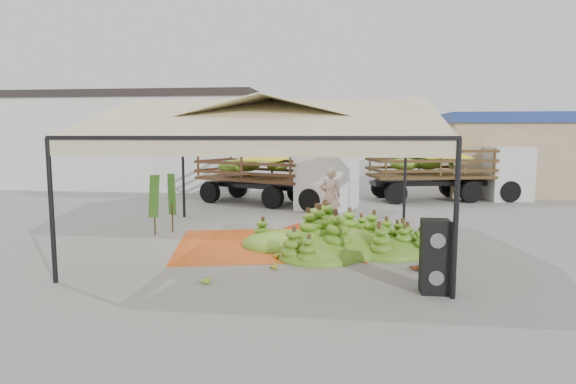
# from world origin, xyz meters

# --- Properties ---
(ground) EXTENTS (90.00, 90.00, 0.00)m
(ground) POSITION_xyz_m (0.00, 0.00, 0.00)
(ground) COLOR slate
(ground) RESTS_ON ground
(canopy_tent) EXTENTS (8.10, 8.10, 4.00)m
(canopy_tent) POSITION_xyz_m (0.00, 0.00, 3.30)
(canopy_tent) COLOR black
(canopy_tent) RESTS_ON ground
(building_white) EXTENTS (14.30, 6.30, 5.40)m
(building_white) POSITION_xyz_m (-10.00, 14.00, 2.71)
(building_white) COLOR silver
(building_white) RESTS_ON ground
(building_tan) EXTENTS (6.30, 5.30, 4.10)m
(building_tan) POSITION_xyz_m (10.00, 13.00, 2.07)
(building_tan) COLOR tan
(building_tan) RESTS_ON ground
(tarp_left) EXTENTS (5.24, 5.08, 0.01)m
(tarp_left) POSITION_xyz_m (-0.44, -0.07, 0.01)
(tarp_left) COLOR #C84B12
(tarp_left) RESTS_ON ground
(tarp_right) EXTENTS (4.83, 4.94, 0.01)m
(tarp_right) POSITION_xyz_m (1.41, 0.75, 0.01)
(tarp_right) COLOR red
(tarp_right) RESTS_ON ground
(banana_heap) EXTENTS (5.82, 5.06, 1.11)m
(banana_heap) POSITION_xyz_m (1.69, -0.42, 0.55)
(banana_heap) COLOR #4C7D1A
(banana_heap) RESTS_ON ground
(hand_yellow_a) EXTENTS (0.47, 0.42, 0.18)m
(hand_yellow_a) POSITION_xyz_m (0.28, -2.47, 0.09)
(hand_yellow_a) COLOR gold
(hand_yellow_a) RESTS_ON ground
(hand_yellow_b) EXTENTS (0.47, 0.41, 0.18)m
(hand_yellow_b) POSITION_xyz_m (0.21, -1.54, 0.09)
(hand_yellow_b) COLOR #B19B23
(hand_yellow_b) RESTS_ON ground
(hand_red_a) EXTENTS (0.57, 0.54, 0.20)m
(hand_red_a) POSITION_xyz_m (3.48, -2.15, 0.10)
(hand_red_a) COLOR #5B2A14
(hand_red_a) RESTS_ON ground
(hand_red_b) EXTENTS (0.53, 0.46, 0.21)m
(hand_red_b) POSITION_xyz_m (3.70, -2.22, 0.11)
(hand_red_b) COLOR #5C2315
(hand_red_b) RESTS_ON ground
(hand_green) EXTENTS (0.44, 0.36, 0.20)m
(hand_green) POSITION_xyz_m (-0.95, -3.70, 0.10)
(hand_green) COLOR #5B7E1A
(hand_green) RESTS_ON ground
(hanging_bunches) EXTENTS (4.74, 0.24, 0.20)m
(hanging_bunches) POSITION_xyz_m (-0.14, -0.32, 2.62)
(hanging_bunches) COLOR #5F831B
(hanging_bunches) RESTS_ON ground
(speaker_stack) EXTENTS (0.53, 0.46, 1.44)m
(speaker_stack) POSITION_xyz_m (3.70, -3.70, 0.72)
(speaker_stack) COLOR black
(speaker_stack) RESTS_ON ground
(banana_leaves) EXTENTS (0.96, 1.36, 3.70)m
(banana_leaves) POSITION_xyz_m (-3.70, 1.10, 0.00)
(banana_leaves) COLOR #2C681B
(banana_leaves) RESTS_ON ground
(vendor) EXTENTS (0.76, 0.53, 1.96)m
(vendor) POSITION_xyz_m (1.44, 3.16, 0.98)
(vendor) COLOR gray
(vendor) RESTS_ON ground
(truck_left) EXTENTS (7.37, 4.98, 2.40)m
(truck_left) POSITION_xyz_m (-0.90, 7.53, 1.48)
(truck_left) COLOR #50341A
(truck_left) RESTS_ON ground
(truck_right) EXTENTS (7.59, 4.04, 2.48)m
(truck_right) POSITION_xyz_m (6.96, 10.15, 1.53)
(truck_right) COLOR #4A3418
(truck_right) RESTS_ON ground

